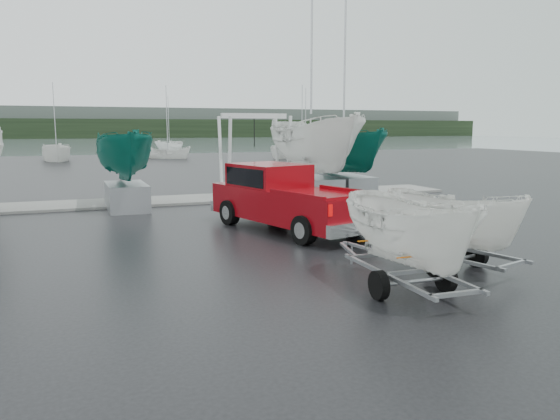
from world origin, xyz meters
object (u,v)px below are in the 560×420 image
object	(u,v)px
trailer_parked	(412,170)
boat_hoist	(254,143)
pickup_truck	(283,196)
trailer_hitched	(454,171)

from	to	relation	value
trailer_parked	boat_hoist	distance (m)	16.31
trailer_parked	pickup_truck	bearing A→B (deg)	90.16
pickup_truck	boat_hoist	size ratio (longest dim) A/B	1.68
pickup_truck	trailer_parked	size ratio (longest dim) A/B	1.45
trailer_hitched	boat_hoist	size ratio (longest dim) A/B	1.08
trailer_hitched	trailer_parked	size ratio (longest dim) A/B	0.93
pickup_truck	trailer_parked	bearing A→B (deg)	-107.11
trailer_parked	boat_hoist	bearing A→B (deg)	84.71
trailer_parked	boat_hoist	xyz separation A→B (m)	(2.11, 16.17, 0.07)
trailer_hitched	boat_hoist	bearing A→B (deg)	74.65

